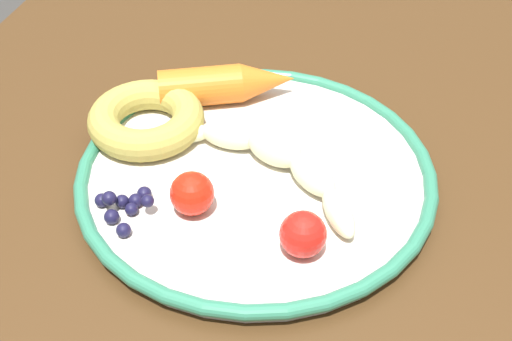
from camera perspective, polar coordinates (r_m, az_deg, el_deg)
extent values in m
cube|color=#432B15|center=(0.60, 3.61, -0.04)|extent=(1.06, 0.77, 0.03)
cube|color=#452512|center=(1.25, -7.56, 3.86)|extent=(0.05, 0.05, 0.70)
cylinder|color=silver|center=(0.56, 0.00, -0.46)|extent=(0.29, 0.29, 0.01)
torus|color=#307B5C|center=(0.56, 0.00, 0.00)|extent=(0.30, 0.30, 0.01)
ellipsoid|color=beige|center=(0.51, 7.20, -3.66)|extent=(0.06, 0.04, 0.02)
ellipsoid|color=beige|center=(0.53, 4.92, -0.42)|extent=(0.05, 0.06, 0.02)
ellipsoid|color=beige|center=(0.56, 1.63, 2.00)|extent=(0.05, 0.06, 0.03)
ellipsoid|color=beige|center=(0.57, -2.31, 3.10)|extent=(0.03, 0.05, 0.02)
ellipsoid|color=beige|center=(0.58, -6.55, 3.28)|extent=(0.03, 0.06, 0.02)
cylinder|color=orange|center=(0.62, -4.86, 7.28)|extent=(0.06, 0.09, 0.04)
cone|color=orange|center=(0.63, 1.03, 7.82)|extent=(0.05, 0.06, 0.04)
torus|color=#A99A45|center=(0.60, -9.53, 4.44)|extent=(0.14, 0.14, 0.03)
sphere|color=#191638|center=(0.52, -12.44, -3.96)|extent=(0.01, 0.01, 0.01)
sphere|color=#191638|center=(0.53, -9.69, -2.00)|extent=(0.01, 0.01, 0.01)
sphere|color=#191638|center=(0.53, -10.41, -2.59)|extent=(0.01, 0.01, 0.01)
sphere|color=#191638|center=(0.52, -10.78, -3.32)|extent=(0.01, 0.01, 0.01)
sphere|color=#191638|center=(0.51, -11.45, -5.11)|extent=(0.01, 0.01, 0.01)
sphere|color=#191638|center=(0.53, -11.56, -2.64)|extent=(0.01, 0.01, 0.01)
sphere|color=#191638|center=(0.54, -13.26, -2.54)|extent=(0.01, 0.01, 0.01)
sphere|color=#191638|center=(0.52, -9.41, -2.63)|extent=(0.01, 0.01, 0.01)
sphere|color=#191638|center=(0.52, -12.64, -2.37)|extent=(0.01, 0.01, 0.01)
sphere|color=red|center=(0.51, -5.58, -2.00)|extent=(0.04, 0.04, 0.04)
sphere|color=red|center=(0.48, 4.10, -5.56)|extent=(0.04, 0.04, 0.04)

